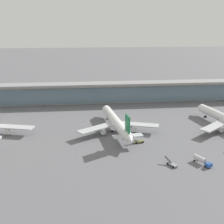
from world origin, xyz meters
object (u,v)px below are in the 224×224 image
at_px(service_truck_mid_apron_grey, 172,164).
at_px(service_truck_on_taxiway_olive, 139,141).
at_px(airliner_centre_stand, 116,123).
at_px(service_truck_by_tail_blue, 202,160).

relative_size(service_truck_mid_apron_grey, service_truck_on_taxiway_olive, 0.96).
xyz_separation_m(airliner_centre_stand, service_truck_on_taxiway_olive, (8.94, -17.03, -4.08)).
bearing_deg(airliner_centre_stand, service_truck_on_taxiway_olive, -62.30).
height_order(airliner_centre_stand, service_truck_by_tail_blue, airliner_centre_stand).
bearing_deg(service_truck_by_tail_blue, service_truck_on_taxiway_olive, 132.29).
xyz_separation_m(airliner_centre_stand, service_truck_mid_apron_grey, (18.01, -41.44, -4.08)).
bearing_deg(service_truck_by_tail_blue, airliner_centre_stand, 126.88).
distance_m(service_truck_by_tail_blue, service_truck_on_taxiway_olive, 32.61).
relative_size(airliner_centre_stand, service_truck_on_taxiway_olive, 8.39).
height_order(service_truck_mid_apron_grey, service_truck_on_taxiway_olive, same).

